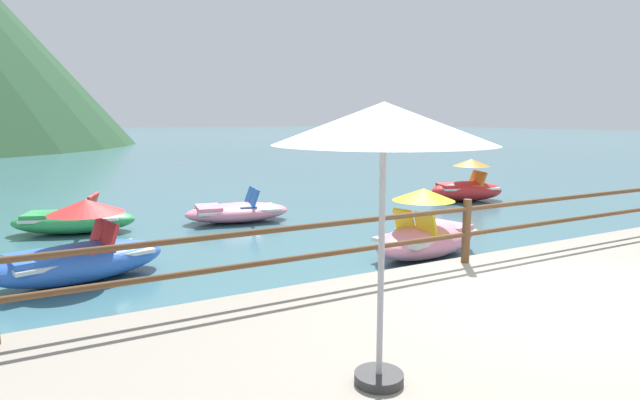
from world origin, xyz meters
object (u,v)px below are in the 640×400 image
pedal_boat_3 (426,234)px  pedal_boat_5 (73,220)px  pedal_boat_1 (237,212)px  pedal_boat_2 (81,254)px  pedal_boat_4 (467,187)px  beach_umbrella (384,128)px

pedal_boat_3 → pedal_boat_5: pedal_boat_3 is taller
pedal_boat_1 → pedal_boat_2: 4.94m
pedal_boat_1 → pedal_boat_4: size_ratio=1.07×
beach_umbrella → pedal_boat_1: size_ratio=0.84×
pedal_boat_2 → pedal_boat_1: bearing=41.7°
pedal_boat_1 → pedal_boat_4: bearing=-1.9°
beach_umbrella → pedal_boat_4: beach_umbrella is taller
pedal_boat_2 → pedal_boat_3: pedal_boat_2 is taller
pedal_boat_1 → pedal_boat_3: size_ratio=0.98×
pedal_boat_1 → pedal_boat_5: bearing=171.9°
beach_umbrella → pedal_boat_5: beach_umbrella is taller
beach_umbrella → pedal_boat_3: beach_umbrella is taller
beach_umbrella → pedal_boat_1: beach_umbrella is taller
pedal_boat_1 → pedal_boat_5: 3.65m
pedal_boat_5 → pedal_boat_2: bearing=-91.2°
beach_umbrella → pedal_boat_5: size_ratio=0.80×
pedal_boat_4 → beach_umbrella: bearing=-137.2°
pedal_boat_1 → pedal_boat_4: 7.34m
beach_umbrella → pedal_boat_2: 6.11m
beach_umbrella → pedal_boat_4: bearing=42.8°
pedal_boat_3 → pedal_boat_4: pedal_boat_4 is taller
beach_umbrella → pedal_boat_2: size_ratio=0.80×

